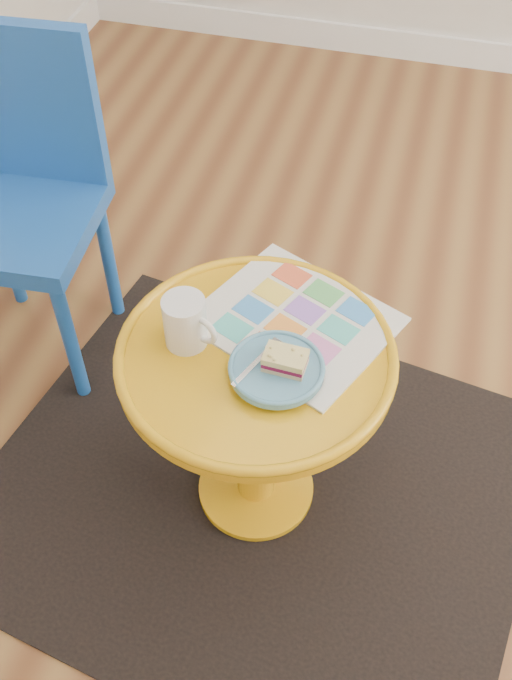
% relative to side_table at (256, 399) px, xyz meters
% --- Properties ---
extents(room_walls, '(4.00, 4.00, 4.00)m').
position_rel_side_table_xyz_m(room_walls, '(-0.38, 1.24, -0.32)').
color(room_walls, silver).
rests_on(room_walls, ground).
extents(rug, '(1.47, 1.30, 0.01)m').
position_rel_side_table_xyz_m(rug, '(0.00, 0.00, -0.38)').
color(rug, black).
rests_on(rug, ground).
extents(side_table, '(0.56, 0.56, 0.53)m').
position_rel_side_table_xyz_m(side_table, '(0.00, 0.00, 0.00)').
color(side_table, orange).
rests_on(side_table, ground).
extents(chair, '(0.42, 0.42, 0.88)m').
position_rel_side_table_xyz_m(chair, '(-0.71, 0.39, 0.13)').
color(chair, '#1B54B0').
rests_on(chair, ground).
extents(newspaper, '(0.46, 0.43, 0.01)m').
position_rel_side_table_xyz_m(newspaper, '(0.06, 0.10, 0.15)').
color(newspaper, silver).
rests_on(newspaper, side_table).
extents(mug, '(0.12, 0.09, 0.11)m').
position_rel_side_table_xyz_m(mug, '(-0.14, -0.00, 0.21)').
color(mug, silver).
rests_on(mug, side_table).
extents(plate, '(0.18, 0.18, 0.02)m').
position_rel_side_table_xyz_m(plate, '(0.05, -0.04, 0.17)').
color(plate, '#538FB0').
rests_on(plate, newspaper).
extents(cake_slice, '(0.08, 0.06, 0.04)m').
position_rel_side_table_xyz_m(cake_slice, '(0.07, -0.04, 0.19)').
color(cake_slice, '#D3BC8C').
rests_on(cake_slice, plate).
extents(fork, '(0.07, 0.14, 0.00)m').
position_rel_side_table_xyz_m(fork, '(0.02, -0.04, 0.18)').
color(fork, silver).
rests_on(fork, plate).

